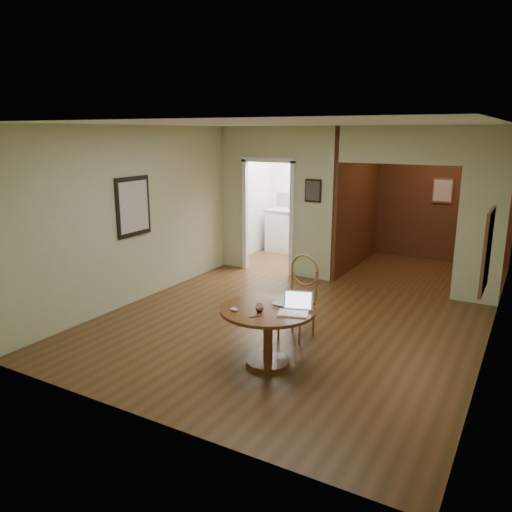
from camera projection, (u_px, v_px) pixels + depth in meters
The scene contains 11 objects.
floor at pixel (278, 330), 6.72m from camera, with size 5.00×5.00×0.00m, color #442D13.
room_shell at pixel (332, 205), 9.24m from camera, with size 5.20×7.50×5.00m.
dining_table at pixel (268, 323), 5.64m from camera, with size 1.08×1.08×0.67m.
chair at pixel (300, 292), 6.40m from camera, with size 0.52×0.52×1.08m.
open_laptop at pixel (296, 307), 5.46m from camera, with size 0.38×0.37×0.23m.
closed_laptop at pixel (284, 306), 5.62m from camera, with size 0.33×0.21×0.03m, color #B2B2B7.
mouse at pixel (234, 309), 5.51m from camera, with size 0.10×0.06×0.04m, color white.
wine_glass at pixel (260, 308), 5.47m from camera, with size 0.10×0.10×0.11m, color white, non-canonical shape.
pen at pixel (255, 317), 5.33m from camera, with size 0.01×0.01×0.13m, color #0C0D54.
kitchen_cabinet at pixel (311, 233), 10.79m from camera, with size 2.06×0.60×0.94m.
grocery_bag at pixel (330, 206), 10.45m from camera, with size 0.31×0.26×0.31m, color beige.
Camera 1 is at (2.85, -5.60, 2.60)m, focal length 35.00 mm.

